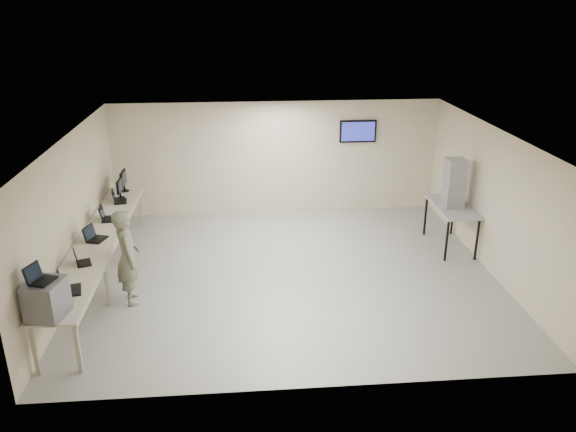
{
  "coord_description": "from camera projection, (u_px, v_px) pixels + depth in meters",
  "views": [
    {
      "loc": [
        -0.87,
        -9.9,
        5.12
      ],
      "look_at": [
        0.0,
        0.2,
        1.15
      ],
      "focal_mm": 35.0,
      "sensor_mm": 36.0,
      "label": 1
    }
  ],
  "objects": [
    {
      "name": "side_table",
      "position": [
        452.0,
        209.0,
        12.01
      ],
      "size": [
        0.74,
        1.59,
        0.95
      ],
      "color": "#969696",
      "rests_on": "ground"
    },
    {
      "name": "laptop_0",
      "position": [
        67.0,
        287.0,
        8.58
      ],
      "size": [
        0.41,
        0.45,
        0.31
      ],
      "rotation": [
        0.0,
        0.0,
        0.25
      ],
      "color": "black",
      "rests_on": "workbench"
    },
    {
      "name": "laptop_on_box",
      "position": [
        39.0,
        277.0,
        7.71
      ],
      "size": [
        0.38,
        0.41,
        0.27
      ],
      "rotation": [
        0.0,
        0.0,
        -0.34
      ],
      "color": "black",
      "rests_on": "equipment_box"
    },
    {
      "name": "monitor_far",
      "position": [
        123.0,
        179.0,
        12.94
      ],
      "size": [
        0.22,
        0.49,
        0.48
      ],
      "color": "black",
      "rests_on": "workbench"
    },
    {
      "name": "laptop_2",
      "position": [
        94.0,
        236.0,
        10.39
      ],
      "size": [
        0.4,
        0.43,
        0.29
      ],
      "rotation": [
        0.0,
        0.0,
        -0.3
      ],
      "color": "black",
      "rests_on": "workbench"
    },
    {
      "name": "laptop_1",
      "position": [
        80.0,
        260.0,
        9.48
      ],
      "size": [
        0.36,
        0.38,
        0.25
      ],
      "rotation": [
        0.0,
        0.0,
        0.34
      ],
      "color": "black",
      "rests_on": "workbench"
    },
    {
      "name": "equipment_box",
      "position": [
        47.0,
        299.0,
        7.84
      ],
      "size": [
        0.56,
        0.61,
        0.55
      ],
      "primitive_type": "cube",
      "rotation": [
        0.0,
        0.0,
        -0.21
      ],
      "color": "slate",
      "rests_on": "workbench"
    },
    {
      "name": "laptop_4",
      "position": [
        118.0,
        199.0,
        12.33
      ],
      "size": [
        0.35,
        0.4,
        0.28
      ],
      "rotation": [
        0.0,
        0.0,
        0.16
      ],
      "color": "black",
      "rests_on": "workbench"
    },
    {
      "name": "soldier",
      "position": [
        128.0,
        257.0,
        9.81
      ],
      "size": [
        0.57,
        0.73,
        1.75
      ],
      "primitive_type": "imported",
      "rotation": [
        0.0,
        0.0,
        1.84
      ],
      "color": "#727B5A",
      "rests_on": "ground"
    },
    {
      "name": "laptop_3",
      "position": [
        106.0,
        216.0,
        11.35
      ],
      "size": [
        0.34,
        0.4,
        0.3
      ],
      "rotation": [
        0.0,
        0.0,
        0.08
      ],
      "color": "black",
      "rests_on": "workbench"
    },
    {
      "name": "workbench",
      "position": [
        99.0,
        242.0,
        10.53
      ],
      "size": [
        0.76,
        6.0,
        0.9
      ],
      "color": "#C0AE97",
      "rests_on": "ground"
    },
    {
      "name": "storage_bins",
      "position": [
        454.0,
        183.0,
        11.8
      ],
      "size": [
        0.39,
        0.43,
        1.03
      ],
      "color": "#A1A2A3",
      "rests_on": "side_table"
    },
    {
      "name": "room",
      "position": [
        290.0,
        206.0,
        10.66
      ],
      "size": [
        8.01,
        7.01,
        2.81
      ],
      "color": "#9B9A8F",
      "rests_on": "ground"
    },
    {
      "name": "monitor_near",
      "position": [
        120.0,
        187.0,
        12.51
      ],
      "size": [
        0.19,
        0.43,
        0.43
      ],
      "color": "black",
      "rests_on": "workbench"
    }
  ]
}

